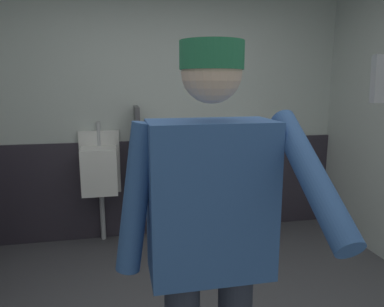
# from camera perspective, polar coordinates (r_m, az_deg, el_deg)

# --- Properties ---
(wall_back) EXTENTS (4.50, 0.12, 2.70)m
(wall_back) POSITION_cam_1_polar(r_m,az_deg,el_deg) (3.83, -5.18, 7.03)
(wall_back) COLOR silver
(wall_back) RESTS_ON ground_plane
(wainscot_band_back) EXTENTS (3.90, 0.03, 1.03)m
(wainscot_band_back) POSITION_cam_1_polar(r_m,az_deg,el_deg) (3.91, -4.84, -5.35)
(wainscot_band_back) COLOR #2D2833
(wainscot_band_back) RESTS_ON ground_plane
(urinal_left) EXTENTS (0.40, 0.34, 1.24)m
(urinal_left) POSITION_cam_1_polar(r_m,az_deg,el_deg) (3.68, -14.45, -2.47)
(urinal_left) COLOR white
(urinal_left) RESTS_ON ground_plane
(urinal_middle) EXTENTS (0.40, 0.34, 1.24)m
(urinal_middle) POSITION_cam_1_polar(r_m,az_deg,el_deg) (3.72, -2.83, -1.99)
(urinal_middle) COLOR white
(urinal_middle) RESTS_ON ground_plane
(urinal_right) EXTENTS (0.40, 0.34, 1.24)m
(urinal_right) POSITION_cam_1_polar(r_m,az_deg,el_deg) (3.90, 8.13, -1.46)
(urinal_right) COLOR white
(urinal_right) RESTS_ON ground_plane
(privacy_divider_panel) EXTENTS (0.04, 0.40, 0.90)m
(privacy_divider_panel) POSITION_cam_1_polar(r_m,az_deg,el_deg) (3.57, -8.62, 0.20)
(privacy_divider_panel) COLOR #4C4C51
(person) EXTENTS (0.68, 0.60, 1.77)m
(person) POSITION_cam_1_polar(r_m,az_deg,el_deg) (1.41, 2.95, -12.99)
(person) COLOR #2D3342
(person) RESTS_ON ground_plane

